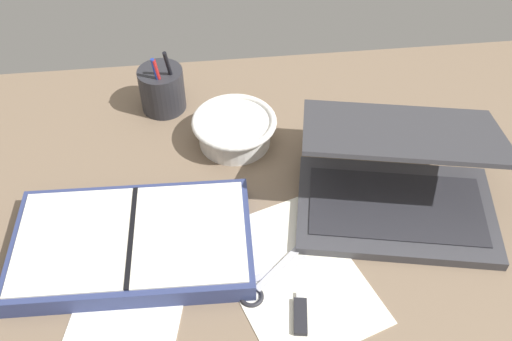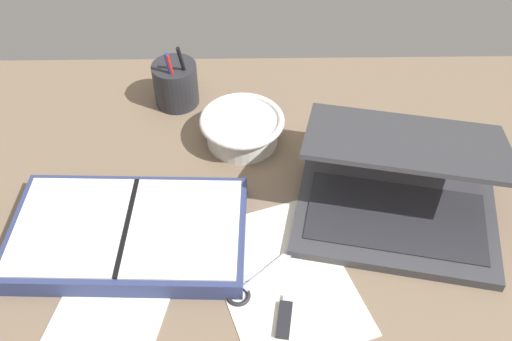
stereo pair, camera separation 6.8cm
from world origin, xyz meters
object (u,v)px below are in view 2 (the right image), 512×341
Objects in this scene: laptop at (399,192)px; scissors at (243,284)px; pen_cup at (176,84)px; planner at (129,233)px; bowl at (242,128)px.

laptop is 31.03cm from scissors.
laptop is 2.57× the size of pen_cup.
pen_cup is at bearing 84.24° from planner.
pen_cup reaches higher than bowl.
planner is 2.99× the size of scissors.
scissors is at bearing -73.18° from pen_cup.
bowl is at bearing 157.07° from laptop.
pen_cup is 0.39× the size of planner.
pen_cup is at bearing 154.52° from laptop.
pen_cup is 1.16× the size of scissors.
planner is at bearing 123.23° from scissors.
bowl is at bearing 54.39° from planner.
laptop is at bearing 9.11° from planner.
laptop is 51.37cm from pen_cup.
bowl is 1.25× the size of scissors.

